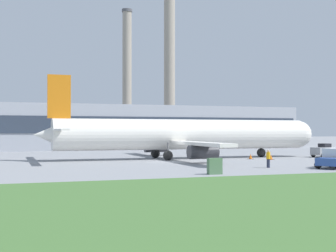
{
  "coord_description": "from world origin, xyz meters",
  "views": [
    {
      "loc": [
        -17.44,
        -50.02,
        3.48
      ],
      "look_at": [
        1.39,
        4.81,
        4.1
      ],
      "focal_mm": 50.0,
      "sensor_mm": 36.0,
      "label": 1
    }
  ],
  "objects_px": {
    "baggage_truck": "(335,158)",
    "ground_crew_person": "(268,159)",
    "airplane": "(183,135)",
    "pushback_tug": "(325,151)"
  },
  "relations": [
    {
      "from": "airplane",
      "to": "ground_crew_person",
      "type": "bearing_deg",
      "value": -81.05
    },
    {
      "from": "airplane",
      "to": "baggage_truck",
      "type": "xyz_separation_m",
      "value": [
        8.33,
        -18.4,
        -2.07
      ]
    },
    {
      "from": "airplane",
      "to": "pushback_tug",
      "type": "relative_size",
      "value": 9.07
    },
    {
      "from": "baggage_truck",
      "to": "ground_crew_person",
      "type": "distance_m",
      "value": 6.25
    },
    {
      "from": "pushback_tug",
      "to": "ground_crew_person",
      "type": "xyz_separation_m",
      "value": [
        -16.68,
        -13.41,
        0.06
      ]
    },
    {
      "from": "airplane",
      "to": "ground_crew_person",
      "type": "xyz_separation_m",
      "value": [
        2.53,
        -16.07,
        -2.12
      ]
    },
    {
      "from": "airplane",
      "to": "baggage_truck",
      "type": "relative_size",
      "value": 7.73
    },
    {
      "from": "baggage_truck",
      "to": "airplane",
      "type": "bearing_deg",
      "value": 114.36
    },
    {
      "from": "baggage_truck",
      "to": "ground_crew_person",
      "type": "height_order",
      "value": "baggage_truck"
    },
    {
      "from": "airplane",
      "to": "ground_crew_person",
      "type": "height_order",
      "value": "airplane"
    }
  ]
}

